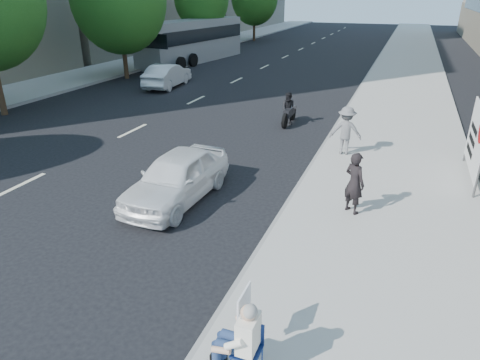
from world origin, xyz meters
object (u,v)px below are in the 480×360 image
at_px(jogger, 346,131).
at_px(white_sedan_mid, 167,75).
at_px(pedestrian_woman, 354,183).
at_px(bus, 193,41).
at_px(motorcycle, 289,110).
at_px(white_sedan_near, 177,177).
at_px(seated_protester, 240,334).
at_px(protest_banner, 476,139).

xyz_separation_m(jogger, white_sedan_mid, (-11.99, 8.55, -0.29)).
relative_size(pedestrian_woman, white_sedan_mid, 0.38).
bearing_deg(bus, motorcycle, -43.79).
distance_m(white_sedan_near, motorcycle, 8.44).
bearing_deg(seated_protester, protest_banner, 67.44).
bearing_deg(white_sedan_near, jogger, 55.14).
xyz_separation_m(seated_protester, jogger, (0.01, 10.15, 0.12)).
distance_m(pedestrian_woman, white_sedan_near, 4.77).
bearing_deg(motorcycle, bus, 128.35).
height_order(pedestrian_woman, white_sedan_near, pedestrian_woman).
bearing_deg(jogger, pedestrian_woman, 93.92).
height_order(seated_protester, pedestrian_woman, pedestrian_woman).
distance_m(jogger, pedestrian_woman, 4.42).
bearing_deg(bus, pedestrian_woman, -47.69).
bearing_deg(motorcycle, jogger, -49.43).
xyz_separation_m(seated_protester, white_sedan_near, (-3.85, 5.08, -0.19)).
bearing_deg(white_sedan_near, seated_protester, -50.47).
xyz_separation_m(white_sedan_near, bus, (-11.44, 23.69, 0.95)).
relative_size(protest_banner, white_sedan_mid, 0.72).
bearing_deg(jogger, seated_protester, 82.83).
height_order(seated_protester, white_sedan_mid, seated_protester).
relative_size(jogger, pedestrian_woman, 1.03).
height_order(jogger, white_sedan_mid, jogger).
height_order(seated_protester, bus, bus).
distance_m(jogger, motorcycle, 4.42).
bearing_deg(bus, protest_banner, -38.14).
height_order(protest_banner, white_sedan_near, protest_banner).
bearing_deg(protest_banner, pedestrian_woman, -130.49).
relative_size(jogger, protest_banner, 0.55).
height_order(protest_banner, white_sedan_mid, protest_banner).
xyz_separation_m(seated_protester, bus, (-15.29, 28.77, 0.76)).
height_order(seated_protester, white_sedan_near, seated_protester).
relative_size(pedestrian_woman, protest_banner, 0.53).
bearing_deg(seated_protester, white_sedan_near, 127.13).
relative_size(white_sedan_near, white_sedan_mid, 0.95).
distance_m(seated_protester, white_sedan_mid, 22.22).
distance_m(seated_protester, bus, 32.59).
distance_m(white_sedan_near, bus, 26.32).
relative_size(seated_protester, motorcycle, 0.64).
distance_m(white_sedan_mid, motorcycle, 10.49).
distance_m(jogger, protest_banner, 3.98).
relative_size(pedestrian_woman, motorcycle, 0.80).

